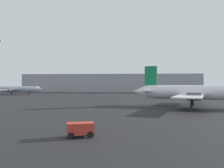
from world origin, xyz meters
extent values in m
cylinder|color=white|center=(13.92, 41.23, 3.01)|extent=(21.15, 9.47, 2.97)
cone|color=white|center=(2.26, 45.07, 3.01)|extent=(4.03, 3.84, 2.97)
cube|color=white|center=(12.91, 41.56, 2.56)|extent=(12.69, 26.67, 0.21)
cube|color=white|center=(4.22, 44.42, 3.30)|extent=(4.22, 7.50, 0.14)
cube|color=#147F4C|center=(4.62, 44.29, 6.59)|extent=(2.69, 1.10, 4.21)
cylinder|color=#4C4C54|center=(15.09, 46.16, 2.41)|extent=(2.93, 2.28, 1.55)
cylinder|color=#4C4C54|center=(11.94, 36.57, 2.41)|extent=(2.93, 2.28, 1.55)
cube|color=black|center=(13.45, 43.20, 0.76)|extent=(0.54, 0.54, 1.52)
cube|color=black|center=(12.37, 39.93, 0.76)|extent=(0.54, 0.54, 1.52)
cylinder|color=#B2BCCC|center=(-50.21, 88.65, 2.50)|extent=(22.14, 7.25, 2.20)
cone|color=#B2BCCC|center=(-38.22, 85.82, 2.50)|extent=(2.87, 2.70, 2.20)
cube|color=#B2BCCC|center=(-51.29, 88.91, 2.17)|extent=(7.19, 19.77, 0.17)
cylinder|color=#4C4C54|center=(-49.78, 92.39, 2.06)|extent=(2.36, 1.73, 1.28)
cylinder|color=#4C4C54|center=(-51.50, 85.12, 2.06)|extent=(2.36, 1.73, 1.28)
cube|color=black|center=(-43.29, 87.02, 0.70)|extent=(0.43, 0.43, 1.39)
cube|color=black|center=(-50.96, 90.29, 0.70)|extent=(0.43, 0.43, 1.39)
cube|color=black|center=(-51.62, 87.53, 0.70)|extent=(0.43, 0.43, 1.39)
cube|color=red|center=(-4.14, 13.18, 0.80)|extent=(2.67, 1.93, 1.00)
cylinder|color=black|center=(-3.50, 13.98, 0.30)|extent=(0.63, 0.36, 0.60)
cylinder|color=black|center=(-3.17, 12.86, 0.30)|extent=(0.63, 0.36, 0.60)
cylinder|color=black|center=(-5.11, 13.51, 0.30)|extent=(0.63, 0.36, 0.60)
cylinder|color=black|center=(-4.78, 12.38, 0.30)|extent=(0.63, 0.36, 0.60)
cube|color=#999EA3|center=(-11.79, 127.87, 5.01)|extent=(98.04, 25.96, 10.01)
camera|label=1|loc=(0.56, -7.14, 4.87)|focal=36.68mm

